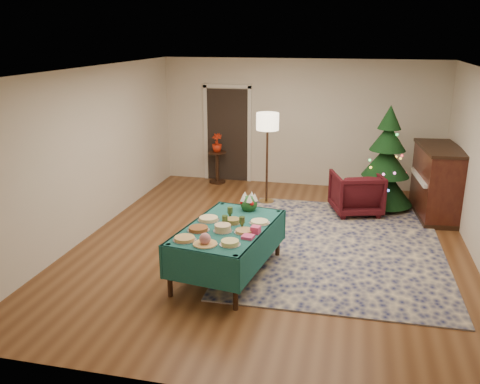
% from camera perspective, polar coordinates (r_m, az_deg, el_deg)
% --- Properties ---
extents(room_shell, '(7.00, 7.00, 7.00)m').
position_cam_1_polar(room_shell, '(7.64, 3.72, 3.35)').
color(room_shell, '#593319').
rests_on(room_shell, ground).
extents(doorway, '(1.08, 0.04, 2.16)m').
position_cam_1_polar(doorway, '(11.34, -1.41, 6.74)').
color(doorway, black).
rests_on(doorway, ground).
extents(rug, '(3.26, 4.24, 0.02)m').
position_cam_1_polar(rug, '(8.16, 10.82, -5.94)').
color(rug, '#121945').
rests_on(rug, ground).
extents(buffet_table, '(1.34, 1.98, 0.72)m').
position_cam_1_polar(buffet_table, '(6.90, -1.36, -4.97)').
color(buffet_table, black).
rests_on(buffet_table, ground).
extents(platter_0, '(0.30, 0.30, 0.04)m').
position_cam_1_polar(platter_0, '(6.43, -6.24, -5.24)').
color(platter_0, silver).
rests_on(platter_0, buffet_table).
extents(platter_1, '(0.31, 0.31, 0.15)m').
position_cam_1_polar(platter_1, '(6.26, -3.94, -5.42)').
color(platter_1, silver).
rests_on(platter_1, buffet_table).
extents(platter_2, '(0.26, 0.26, 0.06)m').
position_cam_1_polar(platter_2, '(6.26, -1.13, -5.73)').
color(platter_2, silver).
rests_on(platter_2, buffet_table).
extents(platter_3, '(0.30, 0.30, 0.05)m').
position_cam_1_polar(platter_3, '(6.72, -4.69, -4.15)').
color(platter_3, silver).
rests_on(platter_3, buffet_table).
extents(platter_4, '(0.25, 0.25, 0.10)m').
position_cam_1_polar(platter_4, '(6.66, -1.95, -4.08)').
color(platter_4, silver).
rests_on(platter_4, buffet_table).
extents(platter_5, '(0.27, 0.27, 0.04)m').
position_cam_1_polar(platter_5, '(6.63, 0.46, -4.43)').
color(platter_5, silver).
rests_on(platter_5, buffet_table).
extents(platter_6, '(0.30, 0.30, 0.05)m').
position_cam_1_polar(platter_6, '(7.06, -3.55, -3.04)').
color(platter_6, silver).
rests_on(platter_6, buffet_table).
extents(platter_7, '(0.23, 0.23, 0.07)m').
position_cam_1_polar(platter_7, '(6.94, -0.82, -3.29)').
color(platter_7, silver).
rests_on(platter_7, buffet_table).
extents(platter_8, '(0.28, 0.28, 0.04)m').
position_cam_1_polar(platter_8, '(6.95, 2.20, -3.40)').
color(platter_8, silver).
rests_on(platter_8, buffet_table).
extents(goblet_0, '(0.08, 0.08, 0.17)m').
position_cam_1_polar(goblet_0, '(7.10, -1.13, -2.32)').
color(goblet_0, '#2D471E').
rests_on(goblet_0, buffet_table).
extents(goblet_1, '(0.08, 0.08, 0.17)m').
position_cam_1_polar(goblet_1, '(6.74, 0.23, -3.42)').
color(goblet_1, '#2D471E').
rests_on(goblet_1, buffet_table).
extents(goblet_2, '(0.08, 0.08, 0.17)m').
position_cam_1_polar(goblet_2, '(6.79, -1.71, -3.28)').
color(goblet_2, '#2D471E').
rests_on(goblet_2, buffet_table).
extents(napkin_stack, '(0.16, 0.16, 0.04)m').
position_cam_1_polar(napkin_stack, '(6.46, 0.91, -5.05)').
color(napkin_stack, '#E23F78').
rests_on(napkin_stack, buffet_table).
extents(gift_box, '(0.13, 0.13, 0.10)m').
position_cam_1_polar(gift_box, '(6.61, 1.76, -4.25)').
color(gift_box, '#F4437D').
rests_on(gift_box, buffet_table).
extents(centerpiece, '(0.26, 0.26, 0.30)m').
position_cam_1_polar(centerpiece, '(7.42, 1.00, -1.13)').
color(centerpiece, '#1E4C1E').
rests_on(centerpiece, buffet_table).
extents(armchair, '(1.04, 1.00, 0.86)m').
position_cam_1_polar(armchair, '(9.55, 12.92, 0.11)').
color(armchair, '#3D0D12').
rests_on(armchair, ground).
extents(floor_lamp, '(0.43, 0.43, 1.77)m').
position_cam_1_polar(floor_lamp, '(9.69, 3.11, 7.29)').
color(floor_lamp, '#A57F3F').
rests_on(floor_lamp, ground).
extents(side_table, '(0.39, 0.39, 0.70)m').
position_cam_1_polar(side_table, '(11.29, -2.58, 2.76)').
color(side_table, black).
rests_on(side_table, ground).
extents(potted_plant, '(0.22, 0.40, 0.22)m').
position_cam_1_polar(potted_plant, '(11.18, -2.61, 5.11)').
color(potted_plant, red).
rests_on(potted_plant, side_table).
extents(christmas_tree, '(1.24, 1.24, 1.96)m').
position_cam_1_polar(christmas_tree, '(9.88, 16.08, 3.16)').
color(christmas_tree, black).
rests_on(christmas_tree, ground).
extents(piano, '(0.84, 1.55, 1.29)m').
position_cam_1_polar(piano, '(9.78, 21.25, 0.98)').
color(piano, black).
rests_on(piano, ground).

